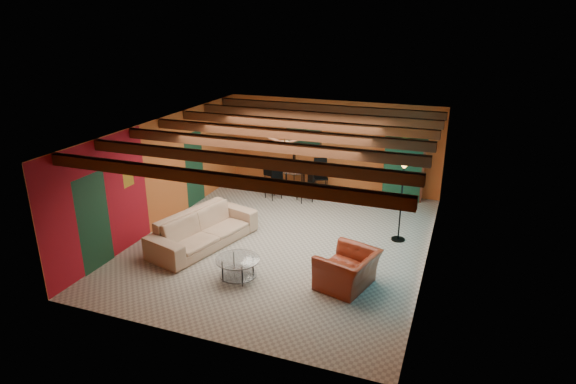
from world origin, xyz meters
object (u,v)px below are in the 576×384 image
at_px(armchair, 348,270).
at_px(armoire, 404,170).
at_px(sofa, 204,229).
at_px(coffee_table, 238,269).
at_px(potted_plant, 407,131).
at_px(floor_lamp, 401,201).
at_px(vase, 294,157).
at_px(dining_table, 294,176).

relative_size(armchair, armoire, 0.63).
bearing_deg(sofa, coffee_table, -113.35).
height_order(coffee_table, potted_plant, potted_plant).
height_order(coffee_table, floor_lamp, floor_lamp).
bearing_deg(coffee_table, vase, 97.24).
bearing_deg(potted_plant, dining_table, -170.77).
bearing_deg(floor_lamp, dining_table, 146.88).
relative_size(potted_plant, vase, 2.84).
xyz_separation_m(sofa, vase, (0.76, 4.08, 0.72)).
bearing_deg(vase, armoire, 9.23).
bearing_deg(sofa, vase, 4.62).
bearing_deg(armchair, armoire, -168.05).
xyz_separation_m(floor_lamp, vase, (-3.43, 2.24, 0.12)).
relative_size(floor_lamp, potted_plant, 4.00).
height_order(sofa, floor_lamp, floor_lamp).
distance_m(sofa, coffee_table, 1.83).
xyz_separation_m(sofa, coffee_table, (1.43, -1.14, -0.16)).
distance_m(sofa, dining_table, 4.15).
distance_m(potted_plant, vase, 3.29).
distance_m(coffee_table, vase, 5.34).
distance_m(sofa, vase, 4.21).
xyz_separation_m(potted_plant, vase, (-3.11, -0.51, -0.92)).
distance_m(floor_lamp, vase, 4.10).
bearing_deg(potted_plant, vase, -170.77).
relative_size(coffee_table, potted_plant, 1.79).
relative_size(coffee_table, vase, 5.08).
xyz_separation_m(armoire, vase, (-3.11, -0.51, 0.22)).
bearing_deg(vase, potted_plant, 9.23).
relative_size(floor_lamp, vase, 11.35).
bearing_deg(floor_lamp, armoire, 96.64).
height_order(armoire, vase, armoire).
height_order(potted_plant, vase, potted_plant).
height_order(floor_lamp, potted_plant, potted_plant).
relative_size(sofa, dining_table, 1.36).
bearing_deg(armchair, floor_lamp, -178.86).
distance_m(armchair, armoire, 5.27).
bearing_deg(coffee_table, floor_lamp, 47.08).
bearing_deg(dining_table, coffee_table, -82.76).
xyz_separation_m(dining_table, vase, (0.00, 0.00, 0.60)).
height_order(armchair, vase, vase).
relative_size(coffee_table, floor_lamp, 0.45).
distance_m(armchair, dining_table, 5.50).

